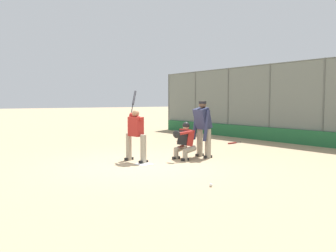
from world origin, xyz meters
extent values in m
plane|color=tan|center=(0.00, 0.00, 0.00)|extent=(160.00, 160.00, 0.00)
cube|color=white|center=(0.00, 0.00, 0.01)|extent=(0.43, 0.43, 0.01)
cylinder|color=#515651|center=(-1.25, -7.73, 1.76)|extent=(0.08, 0.08, 3.52)
cylinder|color=#515651|center=(1.25, -7.73, 1.76)|extent=(0.08, 0.08, 3.52)
cylinder|color=#515651|center=(3.76, -7.73, 1.76)|extent=(0.08, 0.08, 3.52)
cylinder|color=#515651|center=(6.27, -7.73, 1.76)|extent=(0.08, 0.08, 3.52)
cylinder|color=#515651|center=(8.78, -7.73, 1.76)|extent=(0.08, 0.08, 3.52)
cube|color=slate|center=(0.00, -7.73, 1.76)|extent=(17.57, 0.01, 3.52)
cylinder|color=#515651|center=(0.00, -7.73, 3.49)|extent=(17.57, 0.06, 0.06)
cube|color=#236638|center=(0.00, -7.63, 0.31)|extent=(17.21, 0.18, 0.61)
cube|color=slate|center=(-0.23, -10.31, 0.06)|extent=(12.30, 3.05, 0.12)
cube|color=slate|center=(-0.23, -9.21, 0.22)|extent=(12.30, 0.55, 0.44)
cube|color=#B7BABC|center=(-0.23, -9.21, 0.48)|extent=(12.30, 0.24, 0.08)
cube|color=slate|center=(-0.23, -9.76, 0.38)|extent=(12.30, 0.55, 0.76)
cube|color=#B7BABC|center=(-0.23, -9.76, 0.80)|extent=(12.30, 0.24, 0.08)
cube|color=slate|center=(-0.23, -10.31, 0.54)|extent=(12.30, 0.55, 1.08)
cube|color=#B7BABC|center=(-0.23, -10.31, 1.12)|extent=(12.30, 0.24, 0.08)
cube|color=slate|center=(-0.23, -10.86, 0.70)|extent=(12.30, 0.55, 1.40)
cube|color=#B7BABC|center=(-0.23, -10.86, 1.44)|extent=(12.30, 0.24, 0.08)
cylinder|color=gray|center=(0.15, -0.09, 0.42)|extent=(0.17, 0.17, 0.84)
cube|color=black|center=(0.15, -0.09, 0.04)|extent=(0.14, 0.29, 0.08)
cylinder|color=gray|center=(0.84, -0.01, 0.42)|extent=(0.17, 0.17, 0.84)
cube|color=black|center=(0.84, -0.01, 0.04)|extent=(0.14, 0.29, 0.08)
cube|color=maroon|center=(0.50, -0.05, 1.06)|extent=(0.48, 0.31, 0.57)
sphere|color=#936B4C|center=(0.50, -0.05, 1.45)|extent=(0.21, 0.21, 0.21)
cylinder|color=maroon|center=(0.50, -0.08, 1.35)|extent=(0.59, 0.11, 0.22)
cylinder|color=maroon|center=(0.78, -0.04, 1.35)|extent=(0.14, 0.17, 0.16)
sphere|color=black|center=(0.79, -0.07, 1.41)|extent=(0.04, 0.04, 0.04)
cylinder|color=black|center=(0.85, -0.14, 1.56)|extent=(0.16, 0.18, 0.32)
cylinder|color=#28282D|center=(0.99, -0.32, 1.92)|extent=(0.26, 0.29, 0.45)
cylinder|color=gray|center=(-0.30, -1.31, 0.15)|extent=(0.15, 0.15, 0.30)
cylinder|color=gray|center=(-0.28, -1.51, 0.32)|extent=(0.21, 0.47, 0.23)
cube|color=black|center=(-0.30, -1.31, 0.04)|extent=(0.12, 0.27, 0.08)
cylinder|color=gray|center=(0.10, -1.28, 0.15)|extent=(0.15, 0.15, 0.30)
cylinder|color=gray|center=(0.12, -1.48, 0.32)|extent=(0.21, 0.47, 0.23)
cube|color=black|center=(0.10, -1.28, 0.04)|extent=(0.12, 0.27, 0.08)
cube|color=maroon|center=(-0.08, -1.53, 0.68)|extent=(0.46, 0.38, 0.54)
cube|color=black|center=(-0.09, -1.39, 0.68)|extent=(0.40, 0.16, 0.45)
sphere|color=tan|center=(-0.08, -1.53, 1.02)|extent=(0.20, 0.20, 0.20)
sphere|color=black|center=(-0.08, -1.53, 1.06)|extent=(0.22, 0.22, 0.22)
cylinder|color=maroon|center=(-0.26, -1.31, 0.85)|extent=(0.25, 0.53, 0.16)
ellipsoid|color=black|center=(-0.18, -1.07, 0.82)|extent=(0.31, 0.12, 0.24)
cylinder|color=tan|center=(0.18, -1.51, 0.71)|extent=(0.11, 0.31, 0.44)
cylinder|color=gray|center=(-0.37, -2.21, 0.47)|extent=(0.19, 0.19, 0.93)
cube|color=black|center=(-0.37, -2.21, 0.04)|extent=(0.13, 0.29, 0.08)
cylinder|color=gray|center=(0.05, -2.25, 0.47)|extent=(0.19, 0.19, 0.93)
cube|color=black|center=(0.05, -2.25, 0.04)|extent=(0.13, 0.29, 0.08)
cube|color=#282D4C|center=(-0.16, -2.16, 1.26)|extent=(0.54, 0.48, 0.71)
sphere|color=brown|center=(-0.16, -2.16, 1.71)|extent=(0.23, 0.23, 0.23)
cylinder|color=black|center=(-0.16, -2.16, 1.77)|extent=(0.24, 0.24, 0.08)
cylinder|color=#282D4C|center=(-0.44, -2.07, 1.04)|extent=(0.18, 0.26, 0.99)
cylinder|color=#282D4C|center=(0.14, -2.12, 1.04)|extent=(0.14, 0.26, 0.99)
sphere|color=black|center=(1.50, -6.06, 0.03)|extent=(0.04, 0.04, 0.04)
cylinder|color=black|center=(1.50, -5.89, 0.03)|extent=(0.03, 0.33, 0.03)
cylinder|color=maroon|center=(1.50, -5.49, 0.03)|extent=(0.07, 0.46, 0.07)
sphere|color=white|center=(-2.95, 0.24, 0.04)|extent=(0.07, 0.07, 0.07)
camera|label=1|loc=(-7.79, 5.13, 1.81)|focal=35.00mm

